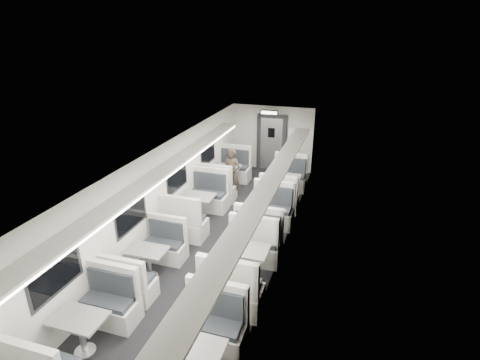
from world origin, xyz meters
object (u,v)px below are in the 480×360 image
Objects in this scene: exit_sign at (269,112)px; passenger at (232,174)px; booth_left_a at (226,178)px; booth_left_c at (149,263)px; booth_left_b at (197,208)px; booth_right_c at (245,265)px; booth_left_d at (82,334)px; booth_right_b at (265,226)px; vestibule_door at (271,143)px; booth_right_a at (285,187)px.

passenger is at bearing -104.39° from exit_sign.
passenger is 2.84m from exit_sign.
booth_left_c is (0.00, -4.95, -0.06)m from booth_left_a.
passenger is (0.40, 1.79, 0.40)m from booth_left_b.
booth_left_a is 0.98× the size of booth_right_c.
booth_left_a is 1.11× the size of booth_left_d.
booth_left_b reaches higher than booth_left_c.
booth_left_d is (0.00, -4.71, -0.04)m from booth_left_b.
passenger reaches higher than booth_left_c.
booth_left_a is at bearing 125.80° from booth_right_b.
booth_right_c reaches higher than booth_left_a.
vestibule_door is (1.00, 9.34, 0.67)m from booth_left_d.
booth_left_b reaches higher than booth_left_d.
booth_left_b is 1.18× the size of booth_left_c.
booth_left_d is (0.00, -2.13, 0.02)m from booth_left_c.
booth_left_c is (0.00, -2.58, -0.06)m from booth_left_b.
booth_left_c is at bearing -98.46° from exit_sign.
vestibule_door is at bearing 82.10° from booth_left_c.
booth_left_c is at bearing -85.10° from passenger.
booth_left_a is 1.01× the size of booth_right_b.
vestibule_door reaches higher than booth_right_a.
passenger reaches higher than booth_right_a.
booth_left_d is 4.75m from booth_right_b.
booth_right_b is at bearing -54.20° from booth_left_a.
booth_left_b is 1.03× the size of booth_right_a.
booth_left_a reaches higher than booth_right_a.
exit_sign reaches higher than vestibule_door.
booth_left_b is 1.88m from passenger.
booth_left_a is at bearing 90.00° from booth_left_b.
vestibule_door is (-1.00, 5.03, 0.63)m from booth_right_b.
booth_left_a is 0.81m from passenger.
booth_left_b is 2.93m from booth_right_c.
booth_right_a is (2.00, 6.89, 0.03)m from booth_left_d.
booth_left_d is 0.93× the size of booth_right_a.
booth_right_b is (2.00, 2.18, 0.06)m from booth_left_c.
booth_left_c is at bearing 90.00° from booth_left_d.
booth_left_c is 1.19× the size of passenger.
passenger is (0.40, 6.50, 0.44)m from booth_left_d.
booth_right_b reaches higher than booth_right_a.
booth_left_b is at bearing 90.00° from booth_left_d.
vestibule_door reaches higher than booth_left_a.
booth_left_b is 2.58m from booth_left_c.
booth_right_a is 0.95× the size of booth_right_c.
booth_right_b is 1.08× the size of vestibule_door.
booth_right_a reaches higher than booth_left_c.
booth_right_c is (2.00, 0.45, 0.07)m from booth_left_c.
booth_right_b is at bearing -43.66° from passenger.
booth_left_d is at bearing -90.00° from booth_left_b.
vestibule_door is (1.00, 4.63, 0.63)m from booth_left_b.
booth_left_d is at bearing -96.11° from vestibule_door.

